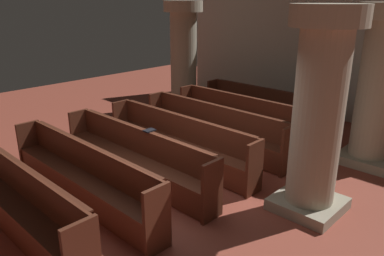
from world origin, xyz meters
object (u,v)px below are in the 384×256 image
object	(u,v)px
pew_row_6	(15,198)
pew_row_3	(178,139)
pillar_far_side	(184,55)
pillar_aisle_rear	(318,111)
lectern	(322,105)
pew_row_0	(268,107)
pillar_aisle_side	(379,84)
pew_row_4	(135,154)
pew_row_5	(82,173)
hymn_book	(149,130)
pew_row_2	(213,127)
pew_row_1	(243,116)

from	to	relation	value
pew_row_6	pew_row_3	bearing A→B (deg)	90.00
pillar_far_side	pillar_aisle_rear	bearing A→B (deg)	-26.04
lectern	pew_row_0	bearing A→B (deg)	-121.90
pew_row_0	pillar_aisle_side	xyz separation A→B (m)	(2.75, -0.54, 1.11)
pew_row_4	pew_row_5	world-z (taller)	same
pew_row_3	pew_row_6	size ratio (longest dim) A/B	1.00
pillar_far_side	hymn_book	bearing A→B (deg)	-52.29
pew_row_0	pew_row_2	xyz separation A→B (m)	(0.00, -2.15, 0.00)
pew_row_5	pew_row_6	bearing A→B (deg)	-90.00
pew_row_2	pew_row_5	size ratio (longest dim) A/B	1.00
pew_row_6	pillar_aisle_side	bearing A→B (deg)	65.01
pew_row_0	pew_row_3	world-z (taller)	same
pew_row_3	pillar_aisle_side	size ratio (longest dim) A/B	1.21
pew_row_1	pillar_aisle_side	bearing A→B (deg)	10.89
pillar_far_side	pillar_aisle_rear	world-z (taller)	same
pew_row_0	pew_row_4	distance (m)	4.29
pew_row_5	pillar_far_side	distance (m)	5.78
pillar_aisle_rear	pew_row_1	bearing A→B (deg)	144.58
pew_row_2	pew_row_3	distance (m)	1.07
pew_row_6	lectern	size ratio (longest dim) A/B	3.47
pew_row_4	pillar_aisle_side	xyz separation A→B (m)	(2.75, 3.75, 1.11)
pew_row_1	pew_row_6	world-z (taller)	same
lectern	hymn_book	world-z (taller)	lectern
pew_row_2	hymn_book	world-z (taller)	hymn_book
pew_row_0	pew_row_2	distance (m)	2.15
pew_row_4	pew_row_5	xyz separation A→B (m)	(0.00, -1.07, 0.00)
pew_row_5	lectern	distance (m)	6.75
pew_row_1	pew_row_2	bearing A→B (deg)	-90.00
pew_row_5	hymn_book	bearing A→B (deg)	81.19
hymn_book	pew_row_4	bearing A→B (deg)	-136.65
pew_row_5	pew_row_6	size ratio (longest dim) A/B	1.00
pillar_aisle_rear	lectern	xyz separation A→B (m)	(-1.91, 4.37, -1.17)
pew_row_4	pillar_far_side	xyz separation A→B (m)	(-2.70, 3.92, 1.11)
pew_row_5	pillar_aisle_side	bearing A→B (deg)	60.32
pew_row_4	pillar_far_side	world-z (taller)	pillar_far_side
lectern	pew_row_4	bearing A→B (deg)	-98.42
pew_row_0	pew_row_5	bearing A→B (deg)	-90.00
pew_row_5	pillar_aisle_rear	xyz separation A→B (m)	(2.75, 2.34, 1.11)
pew_row_3	pillar_aisle_rear	world-z (taller)	pillar_aisle_rear
pillar_aisle_side	pew_row_0	bearing A→B (deg)	168.79
lectern	pew_row_3	bearing A→B (deg)	-100.37
pew_row_3	pew_row_5	size ratio (longest dim) A/B	1.00
lectern	pillar_far_side	bearing A→B (deg)	-154.20
pew_row_1	pew_row_4	bearing A→B (deg)	-90.00
pew_row_2	lectern	bearing A→B (deg)	76.55
pew_row_1	pew_row_5	world-z (taller)	same
pew_row_2	pillar_aisle_side	bearing A→B (deg)	30.24
hymn_book	pillar_aisle_rear	bearing A→B (deg)	22.95
pew_row_1	pillar_far_side	xyz separation A→B (m)	(-2.70, 0.71, 1.11)
pillar_aisle_rear	hymn_book	xyz separation A→B (m)	(-2.55, -1.08, -0.65)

